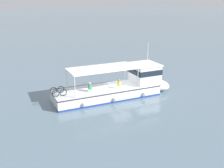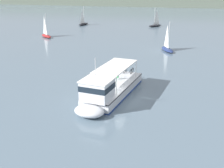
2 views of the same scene
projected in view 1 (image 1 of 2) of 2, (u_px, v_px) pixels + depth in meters
name	position (u px, v px, depth m)	size (l,w,h in m)	color
ground_plane	(122.00, 93.00, 28.30)	(400.00, 400.00, 0.00)	slate
ferry_main	(121.00, 86.00, 27.27)	(4.89, 13.03, 5.32)	silver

